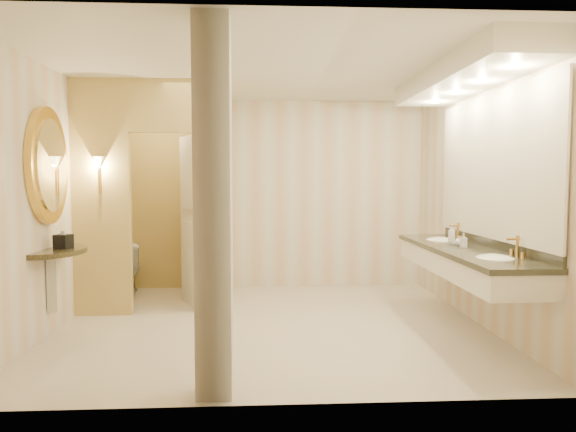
# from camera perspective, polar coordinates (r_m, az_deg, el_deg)

# --- Properties ---
(floor) EXTENTS (4.50, 4.50, 0.00)m
(floor) POSITION_cam_1_polar(r_m,az_deg,el_deg) (5.67, -1.86, -11.92)
(floor) COLOR beige
(floor) RESTS_ON ground
(ceiling) EXTENTS (4.50, 4.50, 0.00)m
(ceiling) POSITION_cam_1_polar(r_m,az_deg,el_deg) (5.57, -1.93, 15.84)
(ceiling) COLOR silver
(ceiling) RESTS_ON wall_back
(wall_back) EXTENTS (4.50, 0.02, 2.70)m
(wall_back) POSITION_cam_1_polar(r_m,az_deg,el_deg) (7.46, -2.23, 2.41)
(wall_back) COLOR beige
(wall_back) RESTS_ON floor
(wall_front) EXTENTS (4.50, 0.02, 2.70)m
(wall_front) POSITION_cam_1_polar(r_m,az_deg,el_deg) (3.46, -1.16, 0.58)
(wall_front) COLOR beige
(wall_front) RESTS_ON floor
(wall_left) EXTENTS (0.02, 4.00, 2.70)m
(wall_left) POSITION_cam_1_polar(r_m,az_deg,el_deg) (5.86, -24.48, 1.62)
(wall_left) COLOR beige
(wall_left) RESTS_ON floor
(wall_right) EXTENTS (0.02, 4.00, 2.70)m
(wall_right) POSITION_cam_1_polar(r_m,az_deg,el_deg) (5.95, 20.33, 1.76)
(wall_right) COLOR beige
(wall_right) RESTS_ON floor
(toilet_closet) EXTENTS (1.50, 1.55, 2.70)m
(toilet_closet) POSITION_cam_1_polar(r_m,az_deg,el_deg) (6.50, -12.03, 2.41)
(toilet_closet) COLOR tan
(toilet_closet) RESTS_ON floor
(wall_sconce) EXTENTS (0.14, 0.14, 0.42)m
(wall_sconce) POSITION_cam_1_polar(r_m,az_deg,el_deg) (6.16, -20.29, 5.39)
(wall_sconce) COLOR #B7873A
(wall_sconce) RESTS_ON toilet_closet
(vanity) EXTENTS (0.75, 2.72, 2.09)m
(vanity) POSITION_cam_1_polar(r_m,az_deg,el_deg) (5.47, 19.46, 4.54)
(vanity) COLOR silver
(vanity) RESTS_ON floor
(console_shelf) EXTENTS (0.89, 0.89, 1.89)m
(console_shelf) POSITION_cam_1_polar(r_m,az_deg,el_deg) (5.61, -25.06, 1.36)
(console_shelf) COLOR black
(console_shelf) RESTS_ON floor
(pillar) EXTENTS (0.26, 0.26, 2.70)m
(pillar) POSITION_cam_1_polar(r_m,az_deg,el_deg) (3.68, -8.30, 0.74)
(pillar) COLOR silver
(pillar) RESTS_ON floor
(tissue_box) EXTENTS (0.17, 0.17, 0.14)m
(tissue_box) POSITION_cam_1_polar(r_m,az_deg,el_deg) (5.59, -23.69, -2.61)
(tissue_box) COLOR black
(tissue_box) RESTS_ON console_shelf
(toilet) EXTENTS (0.51, 0.77, 0.73)m
(toilet) POSITION_cam_1_polar(r_m,az_deg,el_deg) (7.36, -17.59, -5.52)
(toilet) COLOR white
(toilet) RESTS_ON floor
(soap_bottle_a) EXTENTS (0.08, 0.08, 0.15)m
(soap_bottle_a) POSITION_cam_1_polar(r_m,az_deg,el_deg) (5.47, 18.93, -2.59)
(soap_bottle_a) COLOR beige
(soap_bottle_a) RESTS_ON vanity
(soap_bottle_b) EXTENTS (0.09, 0.09, 0.10)m
(soap_bottle_b) POSITION_cam_1_polar(r_m,az_deg,el_deg) (5.63, 18.43, -2.64)
(soap_bottle_b) COLOR silver
(soap_bottle_b) RESTS_ON vanity
(soap_bottle_c) EXTENTS (0.10, 0.10, 0.21)m
(soap_bottle_c) POSITION_cam_1_polar(r_m,az_deg,el_deg) (5.75, 17.74, -1.95)
(soap_bottle_c) COLOR #C6B28C
(soap_bottle_c) RESTS_ON vanity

